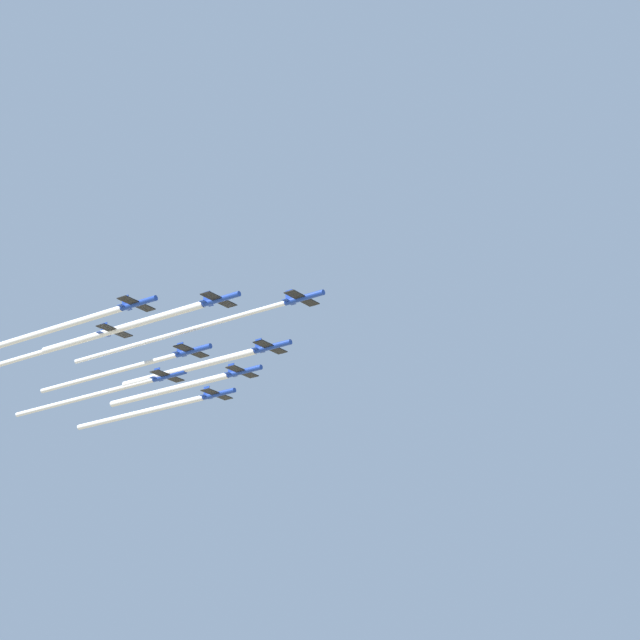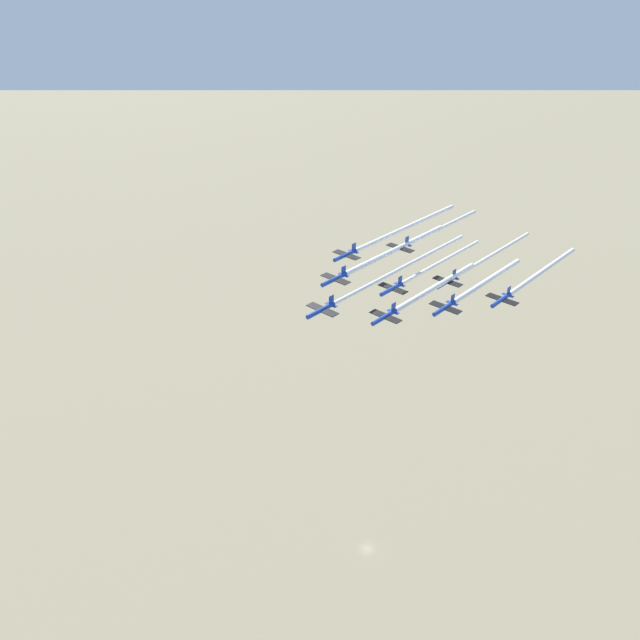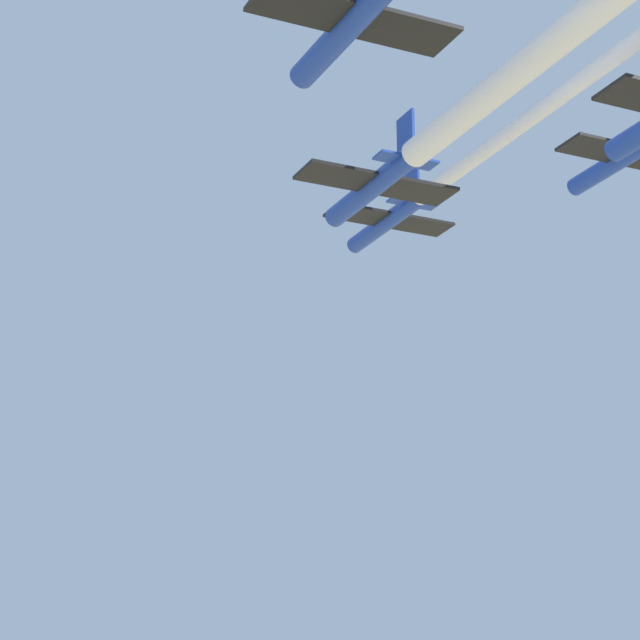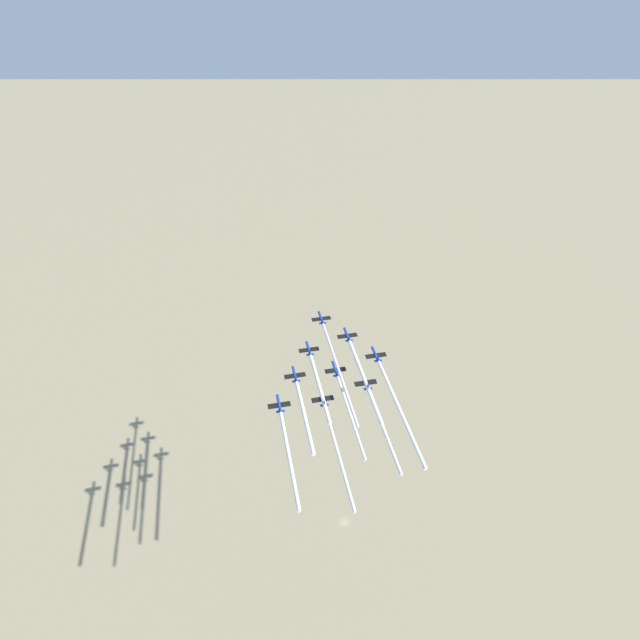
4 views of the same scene
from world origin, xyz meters
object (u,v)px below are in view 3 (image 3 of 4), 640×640
jet_1 (375,184)px  jet_2 (625,156)px  jet_3 (352,21)px  jet_0 (388,220)px

jet_1 → jet_2: (15.48, -0.97, 4.55)m
jet_3 → jet_1: bearing=59.5°
jet_1 → jet_2: 16.16m
jet_1 → jet_3: (-8.56, -12.67, -0.07)m
jet_1 → jet_3: 15.29m
jet_1 → jet_2: jet_2 is taller
jet_0 → jet_3: jet_0 is taller
jet_3 → jet_2: bearing=29.5°
jet_1 → jet_2: size_ratio=1.00×
jet_0 → jet_1: size_ratio=1.00×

